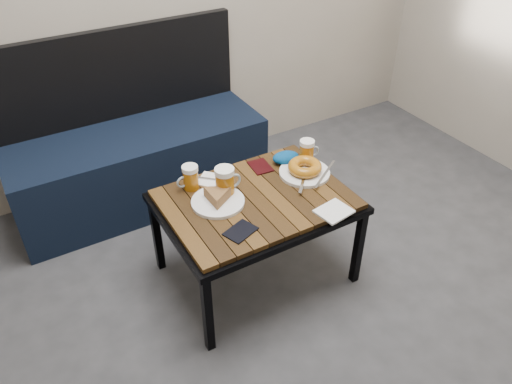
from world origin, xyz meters
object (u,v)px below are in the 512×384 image
cafe_table (256,205)px  beer_mug_left (190,177)px  plate_bagel (305,169)px  passport_burgundy (260,166)px  knit_pouch (286,157)px  bench (138,158)px  passport_navy (241,231)px  beer_mug_centre (225,182)px  plate_pie (218,198)px  beer_mug_right (307,151)px

cafe_table → beer_mug_left: 0.32m
plate_bagel → passport_burgundy: plate_bagel is taller
beer_mug_left → knit_pouch: (0.49, -0.04, -0.03)m
bench → beer_mug_left: 0.73m
beer_mug_left → passport_navy: 0.39m
bench → beer_mug_centre: size_ratio=10.05×
plate_pie → plate_bagel: same height
beer_mug_centre → plate_pie: (-0.06, -0.04, -0.04)m
beer_mug_left → beer_mug_centre: size_ratio=0.83×
beer_mug_centre → plate_pie: bearing=-151.6°
bench → cafe_table: (0.26, -0.89, 0.16)m
passport_navy → knit_pouch: size_ratio=0.96×
beer_mug_right → knit_pouch: beer_mug_right is taller
beer_mug_right → passport_navy: bearing=-144.3°
bench → passport_navy: bearing=-85.4°
beer_mug_centre → passport_burgundy: 0.28m
beer_mug_centre → passport_burgundy: size_ratio=1.12×
plate_bagel → knit_pouch: (-0.02, 0.13, 0.00)m
passport_navy → knit_pouch: (0.44, 0.34, 0.03)m
bench → cafe_table: 0.94m
bench → plate_pie: size_ratio=6.00×
bench → beer_mug_right: size_ratio=12.17×
beer_mug_centre → knit_pouch: 0.39m
cafe_table → beer_mug_left: (-0.22, 0.21, 0.10)m
bench → beer_mug_centre: bearing=-79.3°
plate_pie → knit_pouch: bearing=16.1°
beer_mug_centre → passport_navy: size_ratio=1.10×
beer_mug_right → passport_burgundy: bearing=169.2°
beer_mug_centre → beer_mug_right: size_ratio=1.21×
beer_mug_centre → plate_pie: size_ratio=0.60×
plate_pie → beer_mug_right: bearing=9.0°
beer_mug_right → plate_bagel: size_ratio=0.38×
plate_pie → passport_burgundy: bearing=26.5°
plate_bagel → passport_navy: bearing=-155.4°
beer_mug_right → passport_burgundy: beer_mug_right is taller
beer_mug_right → plate_bagel: (-0.07, -0.09, -0.03)m
bench → beer_mug_left: bearing=-86.7°
beer_mug_centre → passport_burgundy: bearing=20.2°
plate_bagel → knit_pouch: bearing=99.7°
beer_mug_right → plate_bagel: 0.12m
plate_pie → plate_bagel: bearing=-0.7°
beer_mug_centre → passport_navy: beer_mug_centre is taller
beer_mug_left → beer_mug_right: (0.58, -0.08, -0.00)m
beer_mug_centre → plate_bagel: bearing=-10.9°
plate_bagel → passport_burgundy: size_ratio=2.41×
beer_mug_centre → plate_bagel: 0.40m
beer_mug_left → beer_mug_right: bearing=170.8°
plate_bagel → passport_navy: 0.51m
beer_mug_centre → beer_mug_right: (0.47, 0.05, -0.01)m
bench → beer_mug_right: bearing=-50.7°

